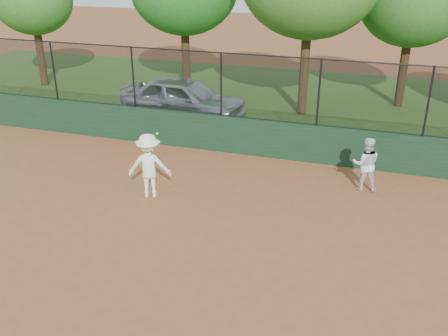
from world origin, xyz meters
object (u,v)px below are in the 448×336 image
(parked_car, at_px, (183,99))
(tree_0, at_px, (32,0))
(tree_3, at_px, (413,0))
(player_main, at_px, (149,166))
(player_second, at_px, (366,164))

(parked_car, height_order, tree_0, tree_0)
(parked_car, xyz_separation_m, tree_3, (7.82, 4.35, 3.37))
(parked_car, distance_m, tree_3, 9.56)
(parked_car, bearing_deg, player_main, -162.85)
(tree_0, distance_m, tree_3, 16.12)
(player_second, bearing_deg, tree_0, -34.44)
(tree_0, bearing_deg, player_main, -42.42)
(tree_0, xyz_separation_m, tree_3, (16.04, 1.58, 0.32))
(player_second, relative_size, tree_3, 0.25)
(player_main, xyz_separation_m, tree_3, (6.33, 10.45, 3.32))
(player_second, relative_size, tree_0, 0.28)
(player_second, bearing_deg, parked_car, -40.43)
(player_main, bearing_deg, tree_3, 58.81)
(parked_car, bearing_deg, tree_3, -57.45)
(parked_car, distance_m, player_main, 6.28)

